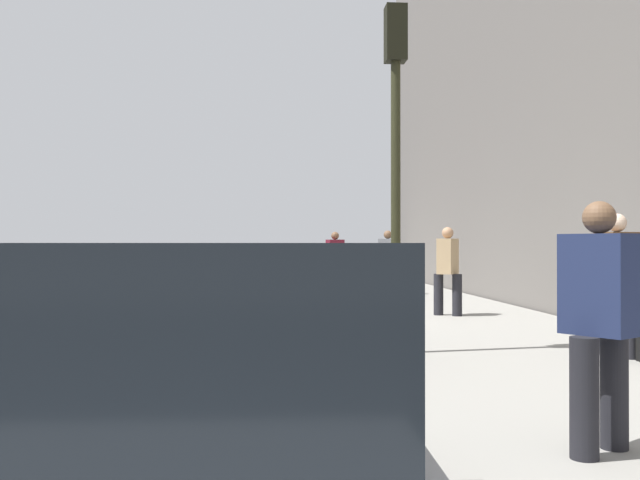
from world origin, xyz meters
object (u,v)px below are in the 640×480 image
Objects in this scene: pedestrian_brown_coat at (617,280)px; pedestrian_burgundy_coat at (335,260)px; pedestrian_tan_coat at (448,268)px; parked_car_navy at (249,279)px; pedestrian_grey_coat at (388,260)px; parked_car_white at (236,306)px; pedestrian_navy_coat at (599,319)px; parked_car_maroon at (257,270)px; traffic_light_pole at (395,118)px; parked_car_silver at (163,431)px.

pedestrian_brown_coat reaches higher than pedestrian_burgundy_coat.
pedestrian_tan_coat is at bearing -167.64° from pedestrian_burgundy_coat.
parked_car_navy is 2.57× the size of pedestrian_tan_coat.
pedestrian_grey_coat is (5.78, 0.15, 0.02)m from pedestrian_tan_coat.
pedestrian_burgundy_coat is (11.79, 2.27, -0.01)m from pedestrian_brown_coat.
pedestrian_burgundy_coat is at bearing -11.57° from parked_car_white.
pedestrian_brown_coat is 1.01× the size of pedestrian_burgundy_coat.
parked_car_white is 2.54× the size of pedestrian_grey_coat.
pedestrian_navy_coat is at bearing 171.58° from pedestrian_tan_coat.
pedestrian_grey_coat and pedestrian_brown_coat have the same top height.
pedestrian_grey_coat is at bearing -4.54° from pedestrian_navy_coat.
pedestrian_brown_coat is (-12.40, -4.50, 0.32)m from parked_car_maroon.
pedestrian_burgundy_coat is (6.79, 1.49, 0.02)m from pedestrian_tan_coat.
pedestrian_burgundy_coat is 11.49m from traffic_light_pole.
parked_car_navy is 4.32m from pedestrian_tan_coat.
pedestrian_navy_coat reaches higher than parked_car_maroon.
pedestrian_burgundy_coat is at bearing 52.83° from pedestrian_grey_coat.
parked_car_white is at bearing 160.51° from pedestrian_grey_coat.
pedestrian_tan_coat reaches higher than pedestrian_navy_coat.
pedestrian_navy_coat is at bearing 151.37° from pedestrian_brown_coat.
parked_car_maroon is 8.29m from pedestrian_tan_coat.
traffic_light_pole is at bearing 178.19° from pedestrian_burgundy_coat.
parked_car_white is 4.92m from pedestrian_navy_coat.
traffic_light_pole is at bearing -87.15° from parked_car_white.
parked_car_white is 1.01× the size of parked_car_navy.
parked_car_maroon is at bearing 19.97° from pedestrian_brown_coat.
parked_car_maroon is (12.01, -0.11, 0.00)m from parked_car_white.
traffic_light_pole reaches higher than pedestrian_navy_coat.
pedestrian_grey_coat is at bearing -9.37° from traffic_light_pole.
parked_car_silver is 16.58m from pedestrian_grey_coat.
parked_car_white is at bearing 179.50° from parked_car_maroon.
pedestrian_brown_coat is at bearing -100.37° from traffic_light_pole.
pedestrian_burgundy_coat is (-0.61, -2.23, 0.31)m from parked_car_maroon.
traffic_light_pole reaches higher than pedestrian_tan_coat.
pedestrian_tan_coat is at bearing -117.63° from parked_car_navy.
parked_car_maroon is at bearing 8.94° from traffic_light_pole.
traffic_light_pole is (0.48, 2.63, 2.02)m from pedestrian_brown_coat.
pedestrian_tan_coat is 0.97× the size of pedestrian_brown_coat.
pedestrian_brown_coat is (-4.99, -0.78, 0.02)m from pedestrian_tan_coat.
pedestrian_grey_coat reaches higher than pedestrian_tan_coat.
parked_car_silver is 17.34m from pedestrian_burgundy_coat.
pedestrian_burgundy_coat is at bearing -1.81° from traffic_light_pole.
pedestrian_grey_coat is at bearing -13.02° from parked_car_silver.
pedestrian_brown_coat is (-10.77, -0.93, -0.00)m from pedestrian_grey_coat.
parked_car_navy is at bearing 62.37° from pedestrian_tan_coat.
pedestrian_grey_coat is (10.39, -3.68, 0.32)m from parked_car_white.
pedestrian_navy_coat is 15.62m from pedestrian_burgundy_coat.
pedestrian_burgundy_coat is at bearing 12.36° from pedestrian_tan_coat.
parked_car_silver is at bearing 166.98° from pedestrian_grey_coat.
pedestrian_tan_coat reaches higher than parked_car_navy.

